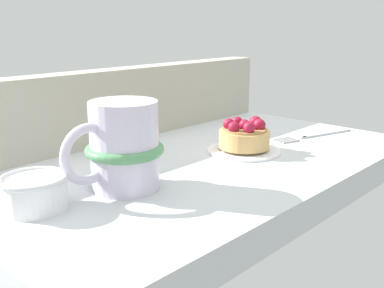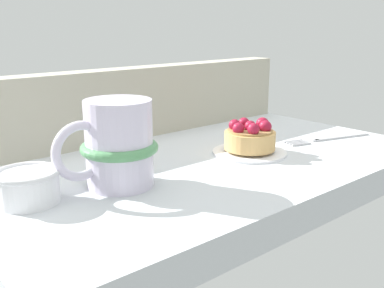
% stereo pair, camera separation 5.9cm
% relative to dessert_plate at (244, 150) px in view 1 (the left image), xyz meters
% --- Properties ---
extents(ground_plane, '(0.65, 0.38, 0.04)m').
position_rel_dessert_plate_xyz_m(ground_plane, '(-0.07, 0.03, -0.02)').
color(ground_plane, silver).
extents(window_rail_back, '(0.63, 0.04, 0.11)m').
position_rel_dessert_plate_xyz_m(window_rail_back, '(-0.07, 0.20, 0.05)').
color(window_rail_back, '#B2AD99').
rests_on(window_rail_back, ground_plane).
extents(dessert_plate, '(0.11, 0.11, 0.01)m').
position_rel_dessert_plate_xyz_m(dessert_plate, '(0.00, 0.00, 0.00)').
color(dessert_plate, white).
rests_on(dessert_plate, ground_plane).
extents(raspberry_tart, '(0.07, 0.07, 0.04)m').
position_rel_dessert_plate_xyz_m(raspberry_tart, '(0.00, -0.00, 0.02)').
color(raspberry_tart, tan).
rests_on(raspberry_tart, dessert_plate).
extents(coffee_mug, '(0.13, 0.09, 0.10)m').
position_rel_dessert_plate_xyz_m(coffee_mug, '(-0.22, 0.01, 0.05)').
color(coffee_mug, silver).
rests_on(coffee_mug, ground_plane).
extents(dessert_fork, '(0.16, 0.06, 0.01)m').
position_rel_dessert_plate_xyz_m(dessert_fork, '(0.16, -0.03, -0.00)').
color(dessert_fork, '#B7B7BC').
rests_on(dessert_fork, ground_plane).
extents(sugar_bowl, '(0.07, 0.07, 0.04)m').
position_rel_dessert_plate_xyz_m(sugar_bowl, '(-0.32, 0.03, 0.02)').
color(sugar_bowl, white).
rests_on(sugar_bowl, ground_plane).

